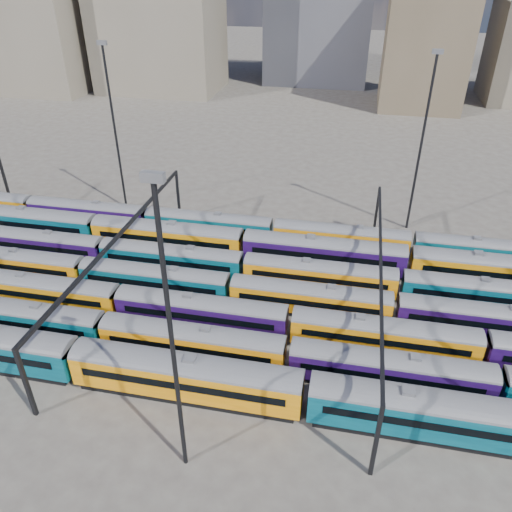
% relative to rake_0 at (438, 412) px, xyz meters
% --- Properties ---
extents(ground, '(500.00, 500.00, 0.00)m').
position_rel_rake_0_xyz_m(ground, '(-15.23, 15.00, -2.89)').
color(ground, '#48423D').
rests_on(ground, ground).
extents(rake_0, '(155.92, 3.26, 5.49)m').
position_rel_rake_0_xyz_m(rake_0, '(0.00, 0.00, 0.00)').
color(rake_0, black).
rests_on(rake_0, ground).
extents(rake_1, '(136.76, 2.86, 4.80)m').
position_rel_rake_0_xyz_m(rake_1, '(-3.74, 5.00, -0.36)').
color(rake_1, black).
rests_on(rake_1, ground).
extents(rake_2, '(97.87, 2.87, 4.82)m').
position_rel_rake_0_xyz_m(rake_2, '(-23.95, 10.00, -0.35)').
color(rake_2, black).
rests_on(rake_2, ground).
extents(rake_3, '(113.16, 2.76, 4.64)m').
position_rel_rake_0_xyz_m(rake_3, '(-2.96, 15.00, -0.45)').
color(rake_3, black).
rests_on(rake_3, ground).
extents(rake_4, '(114.72, 2.80, 4.70)m').
position_rel_rake_0_xyz_m(rake_4, '(-2.24, 20.00, -0.42)').
color(rake_4, black).
rests_on(rake_4, ground).
extents(rake_5, '(150.84, 3.15, 5.31)m').
position_rel_rake_0_xyz_m(rake_5, '(-33.44, 25.00, -0.10)').
color(rake_5, black).
rests_on(rake_5, ground).
extents(rake_6, '(114.12, 2.79, 4.68)m').
position_rel_rake_0_xyz_m(rake_6, '(-19.41, 30.00, -0.43)').
color(rake_6, black).
rests_on(rake_6, ground).
extents(gantry_1, '(0.35, 40.35, 8.03)m').
position_rel_rake_0_xyz_m(gantry_1, '(-35.23, 15.00, 3.90)').
color(gantry_1, black).
rests_on(gantry_1, ground).
extents(gantry_2, '(0.35, 40.35, 8.03)m').
position_rel_rake_0_xyz_m(gantry_2, '(-5.23, 15.00, 3.90)').
color(gantry_2, black).
rests_on(gantry_2, ground).
extents(mast_1, '(1.40, 0.50, 25.60)m').
position_rel_rake_0_xyz_m(mast_1, '(-45.23, 37.00, 11.08)').
color(mast_1, black).
rests_on(mast_1, ground).
extents(mast_2, '(1.40, 0.50, 25.60)m').
position_rel_rake_0_xyz_m(mast_2, '(-20.23, -7.00, 11.08)').
color(mast_2, black).
rests_on(mast_2, ground).
extents(mast_3, '(1.40, 0.50, 25.60)m').
position_rel_rake_0_xyz_m(mast_3, '(-0.23, 39.00, 11.08)').
color(mast_3, black).
rests_on(mast_3, ground).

